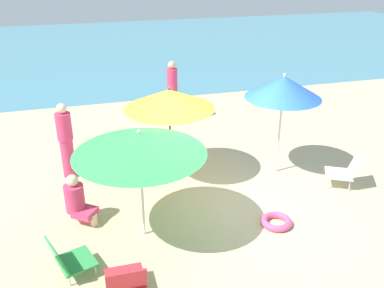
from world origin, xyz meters
name	(u,v)px	position (x,y,z in m)	size (l,w,h in m)	color
ground_plane	(218,203)	(0.00, 0.00, 0.00)	(40.00, 40.00, 0.00)	#CCB789
sea_water	(121,48)	(0.00, 14.24, 0.00)	(40.00, 16.00, 0.01)	teal
umbrella_blue	(284,87)	(1.59, 0.85, 1.85)	(1.51, 1.51, 2.13)	silver
umbrella_green	(139,144)	(-1.47, -0.54, 1.64)	(2.04, 2.04, 1.87)	silver
umbrella_yellow	(169,99)	(-0.60, 1.24, 1.68)	(1.75, 1.75, 1.93)	#4C4C51
beach_chair_a	(68,259)	(-2.68, -1.21, 0.30)	(0.71, 0.68, 0.63)	#33934C
beach_chair_b	(346,170)	(2.61, -0.07, 0.36)	(0.77, 0.72, 0.70)	white
beach_chair_c	(126,280)	(-1.94, -1.86, 0.30)	(0.53, 0.62, 0.61)	red
person_a	(172,91)	(0.17, 4.28, 0.85)	(0.28, 0.28, 1.66)	#DB3866
person_b	(66,141)	(-2.61, 1.84, 0.80)	(0.31, 0.31, 1.58)	#DB3866
person_c	(77,200)	(-2.49, 0.12, 0.44)	(0.55, 0.52, 0.90)	#DB3866
swim_ring	(276,222)	(0.74, -0.90, 0.06)	(0.53, 0.53, 0.12)	#E54C7F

